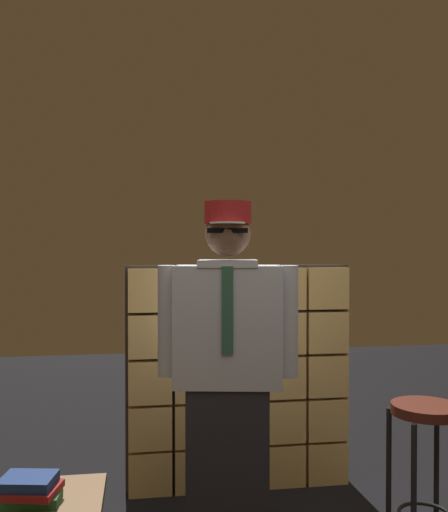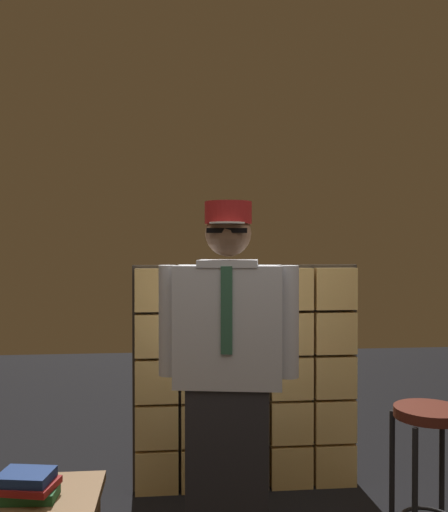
{
  "view_description": "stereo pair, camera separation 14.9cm",
  "coord_description": "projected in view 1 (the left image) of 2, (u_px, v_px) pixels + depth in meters",
  "views": [
    {
      "loc": [
        -0.65,
        -2.29,
        1.57
      ],
      "look_at": [
        -0.23,
        0.45,
        1.52
      ],
      "focal_mm": 39.06,
      "sensor_mm": 36.0,
      "label": 1
    },
    {
      "loc": [
        -0.5,
        -2.31,
        1.57
      ],
      "look_at": [
        -0.23,
        0.45,
        1.52
      ],
      "focal_mm": 39.06,
      "sensor_mm": 36.0,
      "label": 2
    }
  ],
  "objects": [
    {
      "name": "glass_block_wall",
      "position": [
        240.0,
        379.0,
        3.6
      ],
      "size": [
        1.47,
        0.1,
        1.47
      ],
      "color": "#F2C672",
      "rests_on": "ground"
    },
    {
      "name": "standing_person",
      "position": [
        228.0,
        371.0,
        2.83
      ],
      "size": [
        0.72,
        0.35,
        1.8
      ],
      "rotation": [
        0.0,
        0.0,
        -0.17
      ],
      "color": "#28282D",
      "rests_on": "ground"
    },
    {
      "name": "bar_stool",
      "position": [
        426.0,
        445.0,
        2.76
      ],
      "size": [
        0.34,
        0.34,
        0.79
      ],
      "color": "#592319",
      "rests_on": "ground"
    },
    {
      "name": "book_stack",
      "position": [
        30.0,
        490.0,
        2.3
      ],
      "size": [
        0.26,
        0.23,
        0.11
      ],
      "color": "#1E592D",
      "rests_on": "side_table"
    },
    {
      "name": "coffee_mug",
      "position": [
        20.0,
        484.0,
        2.38
      ],
      "size": [
        0.13,
        0.08,
        0.09
      ],
      "color": "black",
      "rests_on": "side_table"
    }
  ]
}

